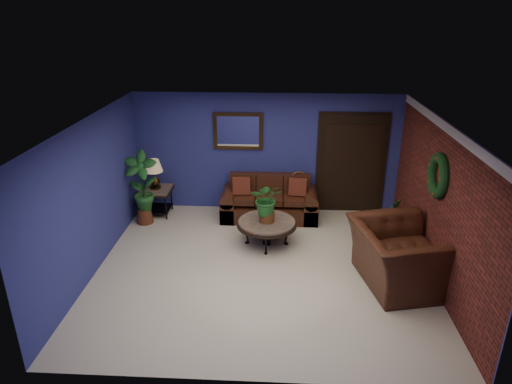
# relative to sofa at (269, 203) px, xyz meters

# --- Properties ---
(floor) EXTENTS (5.50, 5.50, 0.00)m
(floor) POSITION_rel_sofa_xyz_m (-0.07, -2.07, -0.29)
(floor) COLOR beige
(floor) RESTS_ON ground
(wall_back) EXTENTS (5.50, 0.04, 2.50)m
(wall_back) POSITION_rel_sofa_xyz_m (-0.07, 0.43, 0.96)
(wall_back) COLOR navy
(wall_back) RESTS_ON ground
(wall_left) EXTENTS (0.04, 5.00, 2.50)m
(wall_left) POSITION_rel_sofa_xyz_m (-2.82, -2.07, 0.96)
(wall_left) COLOR navy
(wall_left) RESTS_ON ground
(wall_right_brick) EXTENTS (0.04, 5.00, 2.50)m
(wall_right_brick) POSITION_rel_sofa_xyz_m (2.68, -2.07, 0.96)
(wall_right_brick) COLOR maroon
(wall_right_brick) RESTS_ON ground
(ceiling) EXTENTS (5.50, 5.00, 0.02)m
(ceiling) POSITION_rel_sofa_xyz_m (-0.07, -2.07, 2.21)
(ceiling) COLOR white
(ceiling) RESTS_ON wall_back
(crown_molding) EXTENTS (0.03, 5.00, 0.14)m
(crown_molding) POSITION_rel_sofa_xyz_m (2.65, -2.07, 2.14)
(crown_molding) COLOR white
(crown_molding) RESTS_ON wall_right_brick
(wall_mirror) EXTENTS (1.02, 0.06, 0.77)m
(wall_mirror) POSITION_rel_sofa_xyz_m (-0.67, 0.39, 1.43)
(wall_mirror) COLOR #3F2B12
(wall_mirror) RESTS_ON wall_back
(closet_door) EXTENTS (1.44, 0.06, 2.18)m
(closet_door) POSITION_rel_sofa_xyz_m (1.68, 0.40, 0.76)
(closet_door) COLOR black
(closet_door) RESTS_ON wall_back
(wreath) EXTENTS (0.16, 0.72, 0.72)m
(wreath) POSITION_rel_sofa_xyz_m (2.62, -2.02, 1.41)
(wreath) COLOR black
(wreath) RESTS_ON wall_right_brick
(sofa) EXTENTS (1.97, 0.85, 0.89)m
(sofa) POSITION_rel_sofa_xyz_m (0.00, 0.00, 0.00)
(sofa) COLOR #451F13
(sofa) RESTS_ON ground
(coffee_table) EXTENTS (1.10, 1.10, 0.47)m
(coffee_table) POSITION_rel_sofa_xyz_m (-0.02, -1.22, 0.12)
(coffee_table) COLOR #4C4843
(coffee_table) RESTS_ON ground
(end_table) EXTENTS (0.64, 0.64, 0.58)m
(end_table) POSITION_rel_sofa_xyz_m (-2.37, -0.02, 0.16)
(end_table) COLOR #4C4843
(end_table) RESTS_ON ground
(table_lamp) EXTENTS (0.36, 0.36, 0.60)m
(table_lamp) POSITION_rel_sofa_xyz_m (-2.37, -0.02, 0.69)
(table_lamp) COLOR #3F2B12
(table_lamp) RESTS_ON end_table
(side_chair) EXTENTS (0.47, 0.47, 0.95)m
(side_chair) POSITION_rel_sofa_xyz_m (0.62, 0.05, 0.25)
(side_chair) COLOR brown
(side_chair) RESTS_ON ground
(armchair) EXTENTS (1.59, 1.73, 0.97)m
(armchair) POSITION_rel_sofa_xyz_m (2.08, -2.38, 0.19)
(armchair) COLOR #451F13
(armchair) RESTS_ON ground
(coffee_plant) EXTENTS (0.59, 0.52, 0.75)m
(coffee_plant) POSITION_rel_sofa_xyz_m (-0.02, -1.22, 0.60)
(coffee_plant) COLOR brown
(coffee_plant) RESTS_ON coffee_table
(floor_plant) EXTENTS (0.43, 0.38, 0.82)m
(floor_plant) POSITION_rel_sofa_xyz_m (2.28, -0.86, 0.14)
(floor_plant) COLOR brown
(floor_plant) RESTS_ON ground
(tall_plant) EXTENTS (0.68, 0.48, 1.50)m
(tall_plant) POSITION_rel_sofa_xyz_m (-2.52, -0.44, 0.52)
(tall_plant) COLOR brown
(tall_plant) RESTS_ON ground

